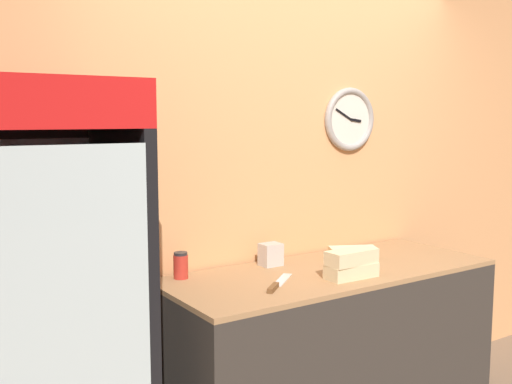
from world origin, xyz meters
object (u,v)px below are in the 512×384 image
object	(u,v)px
beverage_cooler	(33,297)
sandwich_stack_middle	(352,257)
condiment_jar	(181,266)
sandwich_stack_bottom	(351,271)
napkin_dispenser	(271,254)
sandwich_flat_left	(353,253)
chefs_knife	(277,285)

from	to	relation	value
beverage_cooler	sandwich_stack_middle	distance (m)	1.48
beverage_cooler	condiment_jar	xyz separation A→B (m)	(0.75, 0.21, -0.02)
sandwich_stack_bottom	sandwich_stack_middle	world-z (taller)	sandwich_stack_middle
sandwich_stack_bottom	napkin_dispenser	xyz separation A→B (m)	(-0.19, 0.43, 0.02)
sandwich_stack_bottom	sandwich_flat_left	bearing A→B (deg)	46.48
beverage_cooler	chefs_knife	bearing A→B (deg)	-8.88
napkin_dispenser	chefs_knife	bearing A→B (deg)	-120.94
sandwich_stack_bottom	condiment_jar	size ratio (longest dim) A/B	2.07
sandwich_stack_bottom	condiment_jar	world-z (taller)	condiment_jar
sandwich_stack_middle	sandwich_flat_left	xyz separation A→B (m)	(0.27, 0.29, -0.07)
sandwich_stack_bottom	condiment_jar	xyz separation A→B (m)	(-0.71, 0.46, 0.03)
beverage_cooler	sandwich_stack_middle	size ratio (longest dim) A/B	6.86
chefs_knife	condiment_jar	bearing A→B (deg)	129.49
sandwich_stack_bottom	chefs_knife	bearing A→B (deg)	168.50
sandwich_stack_bottom	chefs_knife	xyz separation A→B (m)	(-0.40, 0.08, -0.03)
napkin_dispenser	sandwich_stack_bottom	bearing A→B (deg)	-66.04
beverage_cooler	sandwich_stack_middle	bearing A→B (deg)	-9.60
condiment_jar	beverage_cooler	bearing A→B (deg)	-164.27
sandwich_stack_bottom	sandwich_stack_middle	bearing A→B (deg)	0.00
sandwich_stack_middle	condiment_jar	world-z (taller)	sandwich_stack_middle
sandwich_flat_left	napkin_dispenser	world-z (taller)	napkin_dispenser
sandwich_stack_middle	chefs_knife	xyz separation A→B (m)	(-0.40, 0.08, -0.10)
beverage_cooler	sandwich_stack_bottom	distance (m)	1.48
sandwich_stack_bottom	sandwich_stack_middle	xyz separation A→B (m)	(0.00, 0.00, 0.07)
condiment_jar	napkin_dispenser	world-z (taller)	condiment_jar
chefs_knife	sandwich_stack_bottom	bearing A→B (deg)	-11.50
sandwich_stack_middle	condiment_jar	xyz separation A→B (m)	(-0.71, 0.46, -0.04)
sandwich_stack_middle	condiment_jar	bearing A→B (deg)	147.08
beverage_cooler	sandwich_flat_left	bearing A→B (deg)	1.39
sandwich_stack_middle	napkin_dispenser	distance (m)	0.47
sandwich_stack_middle	chefs_knife	bearing A→B (deg)	168.50
sandwich_stack_bottom	sandwich_flat_left	world-z (taller)	same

